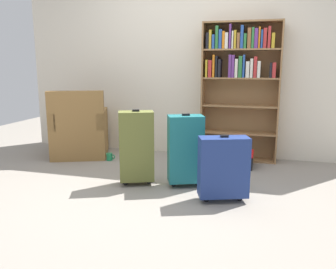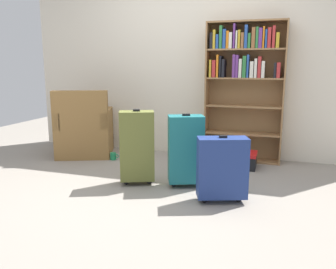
% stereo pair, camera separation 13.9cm
% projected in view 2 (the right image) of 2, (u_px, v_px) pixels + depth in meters
% --- Properties ---
extents(ground_plane, '(8.31, 8.31, 0.00)m').
position_uv_depth(ground_plane, '(151.00, 194.00, 3.32)').
color(ground_plane, gray).
extents(back_wall, '(4.75, 0.10, 2.60)m').
position_uv_depth(back_wall, '(195.00, 59.00, 4.65)').
color(back_wall, beige).
rests_on(back_wall, ground).
extents(bookshelf, '(0.96, 0.25, 1.74)m').
position_uv_depth(bookshelf, '(244.00, 78.00, 4.33)').
color(bookshelf, olive).
rests_on(bookshelf, ground).
extents(armchair, '(0.91, 0.91, 0.90)m').
position_uv_depth(armchair, '(85.00, 132.00, 4.73)').
color(armchair, olive).
rests_on(armchair, ground).
extents(mug, '(0.12, 0.08, 0.10)m').
position_uv_depth(mug, '(113.00, 156.00, 4.53)').
color(mug, '#1E7F4C').
rests_on(mug, ground).
extents(storage_box, '(0.36, 0.29, 0.19)m').
position_uv_depth(storage_box, '(241.00, 159.00, 4.18)').
color(storage_box, black).
rests_on(storage_box, ground).
extents(suitcase_navy_blue, '(0.48, 0.33, 0.61)m').
position_uv_depth(suitcase_navy_blue, '(222.00, 168.00, 3.08)').
color(suitcase_navy_blue, navy).
rests_on(suitcase_navy_blue, ground).
extents(suitcase_teal, '(0.40, 0.32, 0.75)m').
position_uv_depth(suitcase_teal, '(186.00, 149.00, 3.48)').
color(suitcase_teal, '#19666B').
rests_on(suitcase_teal, ground).
extents(suitcase_olive, '(0.40, 0.31, 0.78)m').
position_uv_depth(suitcase_olive, '(137.00, 146.00, 3.54)').
color(suitcase_olive, brown).
rests_on(suitcase_olive, ground).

